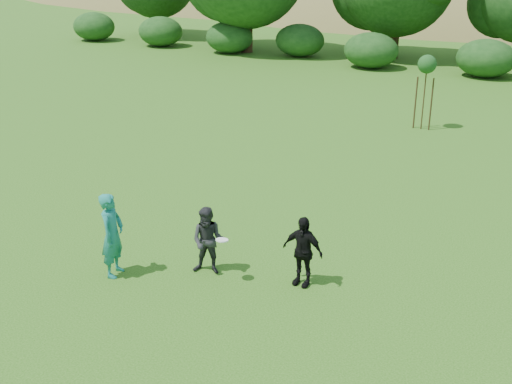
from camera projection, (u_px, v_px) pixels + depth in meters
ground at (191, 286)px, 13.61m from camera, size 120.00×120.00×0.00m
player_teal at (112, 235)px, 13.77m from camera, size 0.61×0.78×1.90m
player_grey at (208, 241)px, 13.90m from camera, size 0.87×0.76×1.54m
player_black at (302, 251)px, 13.43m from camera, size 0.94×0.45×1.56m
frisbee at (222, 240)px, 13.44m from camera, size 0.27×0.27×0.06m
sapling at (427, 66)px, 23.91m from camera, size 0.70×0.70×2.85m
hillside at (508, 111)px, 74.83m from camera, size 150.00×72.00×52.00m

